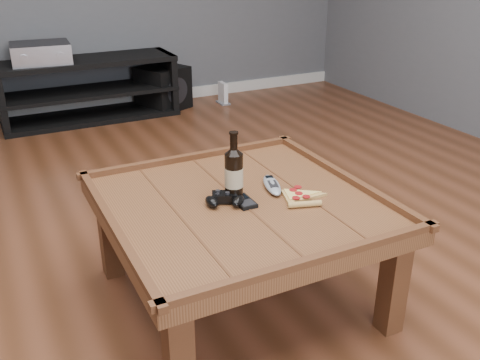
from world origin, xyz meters
name	(u,v)px	position (x,y,z in m)	size (l,w,h in m)	color
ground	(240,298)	(0.00, 0.00, 0.00)	(6.00, 6.00, 0.00)	#4C2815
baseboard	(85,106)	(0.00, 2.99, 0.05)	(5.00, 0.02, 0.10)	silver
coffee_table	(240,215)	(0.00, 0.00, 0.39)	(1.03, 1.03, 0.48)	#532E17
media_console	(89,90)	(0.00, 2.75, 0.25)	(1.40, 0.45, 0.50)	black
beer_bottle	(234,173)	(-0.01, 0.03, 0.56)	(0.07, 0.07, 0.27)	black
game_controller	(225,199)	(-0.06, 0.00, 0.47)	(0.15, 0.14, 0.04)	black
pizza_slice	(300,197)	(0.21, -0.08, 0.46)	(0.20, 0.26, 0.02)	tan
smartphone	(244,201)	(0.00, -0.02, 0.46)	(0.06, 0.12, 0.02)	black
remote_control	(272,185)	(0.17, 0.05, 0.46)	(0.12, 0.20, 0.03)	gray
av_receiver	(41,53)	(-0.33, 2.74, 0.57)	(0.45, 0.39, 0.15)	black
subwoofer	(163,88)	(0.65, 2.79, 0.18)	(0.48, 0.48, 0.36)	black
game_console	(223,94)	(1.17, 2.68, 0.09)	(0.09, 0.16, 0.19)	slate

